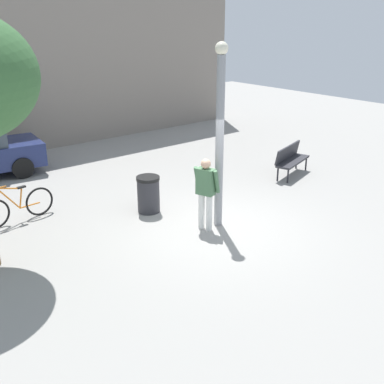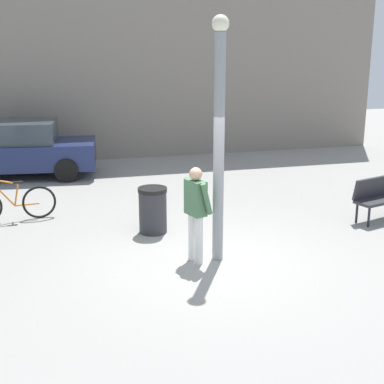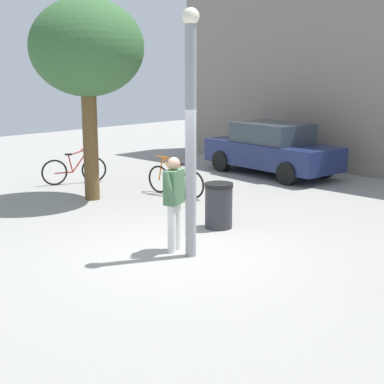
% 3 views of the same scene
% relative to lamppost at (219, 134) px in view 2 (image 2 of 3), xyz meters
% --- Properties ---
extents(ground_plane, '(36.00, 36.00, 0.00)m').
position_rel_lamppost_xyz_m(ground_plane, '(-0.24, -0.03, -2.21)').
color(ground_plane, gray).
extents(building_facade, '(17.01, 2.00, 6.70)m').
position_rel_lamppost_xyz_m(building_facade, '(-0.24, 9.76, 1.14)').
color(building_facade, gray).
rests_on(building_facade, ground_plane).
extents(lamppost, '(0.28, 0.28, 4.09)m').
position_rel_lamppost_xyz_m(lamppost, '(0.00, 0.00, 0.00)').
color(lamppost, gray).
rests_on(lamppost, ground_plane).
extents(person_by_lamppost, '(0.42, 0.63, 1.67)m').
position_rel_lamppost_xyz_m(person_by_lamppost, '(-0.40, -0.00, -1.24)').
color(person_by_lamppost, white).
rests_on(person_by_lamppost, ground_plane).
extents(park_bench, '(1.67, 0.92, 0.92)m').
position_rel_lamppost_xyz_m(park_bench, '(4.11, 1.26, -1.66)').
color(park_bench, '#2D2D33').
rests_on(park_bench, ground_plane).
extents(bicycle_orange, '(1.81, 0.23, 0.97)m').
position_rel_lamppost_xyz_m(bicycle_orange, '(-3.56, 3.09, -1.83)').
color(bicycle_orange, black).
rests_on(bicycle_orange, ground_plane).
extents(parked_car_navy, '(4.37, 2.20, 1.55)m').
position_rel_lamppost_xyz_m(parked_car_navy, '(-3.55, 7.11, -1.44)').
color(parked_car_navy, navy).
rests_on(parked_car_navy, ground_plane).
extents(trash_bin, '(0.58, 0.58, 0.91)m').
position_rel_lamppost_xyz_m(trash_bin, '(-0.83, 1.65, -1.75)').
color(trash_bin, '#2D2D33').
rests_on(trash_bin, ground_plane).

